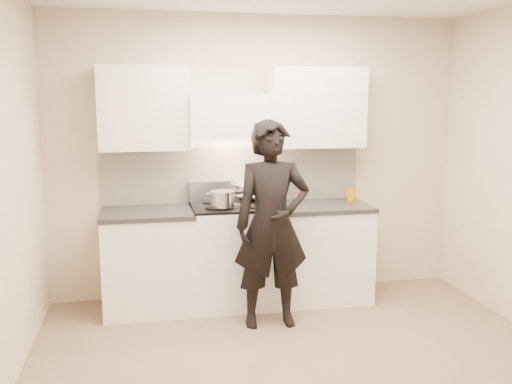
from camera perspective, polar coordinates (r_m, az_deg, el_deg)
ground_plane at (r=4.28m, az=5.06°, el=-17.26°), size 4.00×4.00×0.00m
room_shell at (r=4.18m, az=3.20°, el=5.00°), size 4.04×3.54×2.70m
stove at (r=5.35m, az=-2.25°, el=-6.25°), size 0.76×0.65×0.96m
counter_right at (r=5.54m, az=6.30°, el=-5.90°), size 0.92×0.67×0.92m
counter_left at (r=5.30m, az=-10.68°, el=-6.73°), size 0.82×0.67×0.92m
wok at (r=5.40m, az=-0.44°, el=0.34°), size 0.41×0.49×0.33m
stock_pot at (r=5.07m, az=-3.39°, el=-0.69°), size 0.31×0.23×0.14m
utensil_crock at (r=5.56m, az=2.32°, el=0.15°), size 0.13×0.13×0.34m
spice_jar at (r=5.57m, az=4.13°, el=-0.47°), size 0.04×0.04×0.09m
oil_glass at (r=5.64m, az=9.48°, el=-0.24°), size 0.07×0.07×0.13m
person at (r=4.77m, az=1.60°, el=-3.27°), size 0.65×0.43×1.74m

